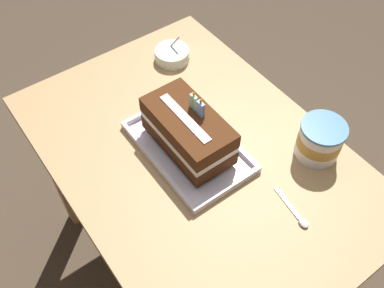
{
  "coord_description": "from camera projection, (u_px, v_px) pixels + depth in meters",
  "views": [
    {
      "loc": [
        0.58,
        -0.44,
        1.71
      ],
      "look_at": [
        -0.01,
        -0.01,
        0.77
      ],
      "focal_mm": 40.32,
      "sensor_mm": 36.0,
      "label": 1
    }
  ],
  "objects": [
    {
      "name": "ground_plane",
      "position": [
        194.0,
        259.0,
        1.8
      ],
      "size": [
        8.0,
        8.0,
        0.0
      ],
      "primitive_type": "plane",
      "color": "#4C3D2D"
    },
    {
      "name": "dining_table",
      "position": [
        195.0,
        176.0,
        1.31
      ],
      "size": [
        1.05,
        0.73,
        0.74
      ],
      "color": "tan",
      "rests_on": "ground_plane"
    },
    {
      "name": "foil_tray",
      "position": [
        188.0,
        148.0,
        1.21
      ],
      "size": [
        0.36,
        0.23,
        0.02
      ],
      "color": "silver",
      "rests_on": "dining_table"
    },
    {
      "name": "birthday_cake",
      "position": [
        188.0,
        130.0,
        1.16
      ],
      "size": [
        0.26,
        0.14,
        0.17
      ],
      "color": "#4A2711",
      "rests_on": "foil_tray"
    },
    {
      "name": "bowl_stack",
      "position": [
        172.0,
        55.0,
        1.44
      ],
      "size": [
        0.12,
        0.12,
        0.09
      ],
      "color": "silver",
      "rests_on": "dining_table"
    },
    {
      "name": "ice_cream_tub",
      "position": [
        320.0,
        140.0,
        1.17
      ],
      "size": [
        0.12,
        0.12,
        0.11
      ],
      "color": "white",
      "rests_on": "dining_table"
    },
    {
      "name": "serving_spoon_near_tray",
      "position": [
        298.0,
        216.0,
        1.08
      ],
      "size": [
        0.14,
        0.03,
        0.01
      ],
      "color": "silver",
      "rests_on": "dining_table"
    }
  ]
}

